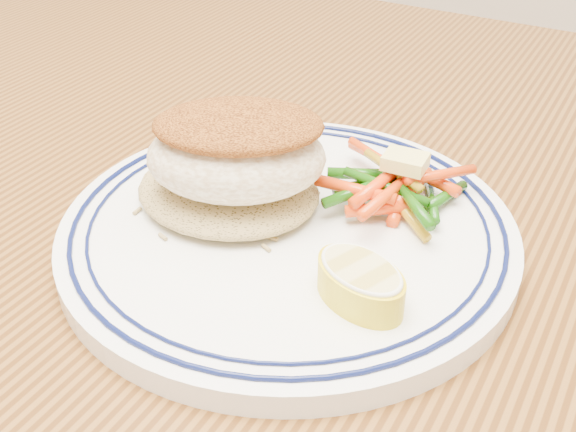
% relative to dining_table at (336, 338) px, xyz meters
% --- Properties ---
extents(dining_table, '(1.50, 0.90, 0.75)m').
position_rel_dining_table_xyz_m(dining_table, '(0.00, 0.00, 0.00)').
color(dining_table, '#4D2B0F').
rests_on(dining_table, ground).
extents(plate, '(0.28, 0.28, 0.02)m').
position_rel_dining_table_xyz_m(plate, '(-0.02, -0.03, 0.11)').
color(plate, white).
rests_on(plate, dining_table).
extents(rice_pilaf, '(0.12, 0.10, 0.02)m').
position_rel_dining_table_xyz_m(rice_pilaf, '(-0.07, -0.03, 0.12)').
color(rice_pilaf, '#9F854F').
rests_on(rice_pilaf, plate).
extents(fish_fillet, '(0.13, 0.12, 0.05)m').
position_rel_dining_table_xyz_m(fish_fillet, '(-0.05, -0.04, 0.16)').
color(fish_fillet, beige).
rests_on(fish_fillet, rice_pilaf).
extents(vegetable_pile, '(0.09, 0.09, 0.03)m').
position_rel_dining_table_xyz_m(vegetable_pile, '(0.03, 0.02, 0.12)').
color(vegetable_pile, '#E23B0B').
rests_on(vegetable_pile, plate).
extents(butter_pat, '(0.03, 0.02, 0.01)m').
position_rel_dining_table_xyz_m(butter_pat, '(0.03, 0.02, 0.14)').
color(butter_pat, '#EDDE74').
rests_on(butter_pat, vegetable_pile).
extents(lemon_wedge, '(0.07, 0.07, 0.02)m').
position_rel_dining_table_xyz_m(lemon_wedge, '(0.05, -0.08, 0.12)').
color(lemon_wedge, yellow).
rests_on(lemon_wedge, plate).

